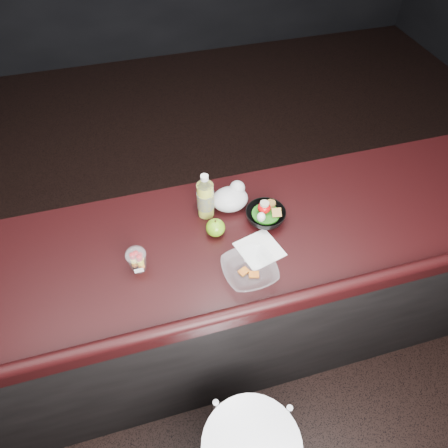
{
  "coord_description": "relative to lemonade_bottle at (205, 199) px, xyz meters",
  "views": [
    {
      "loc": [
        -0.19,
        -0.7,
        2.31
      ],
      "look_at": [
        0.09,
        0.31,
        1.1
      ],
      "focal_mm": 32.0,
      "sensor_mm": 36.0,
      "label": 1
    }
  ],
  "objects": [
    {
      "name": "lemonade_bottle",
      "position": [
        0.0,
        0.0,
        0.0
      ],
      "size": [
        0.07,
        0.07,
        0.22
      ],
      "color": "#DEE83C",
      "rests_on": "counter"
    },
    {
      "name": "takeout_bowl",
      "position": [
        0.08,
        -0.35,
        -0.07
      ],
      "size": [
        0.22,
        0.22,
        0.05
      ],
      "rotation": [
        0.0,
        0.0,
        0.07
      ],
      "color": "silver",
      "rests_on": "counter"
    },
    {
      "name": "fruit_cup",
      "position": [
        -0.32,
        -0.21,
        -0.04
      ],
      "size": [
        0.08,
        0.08,
        0.11
      ],
      "color": "white",
      "rests_on": "counter"
    },
    {
      "name": "snack_bowl",
      "position": [
        0.23,
        -0.1,
        -0.06
      ],
      "size": [
        0.21,
        0.21,
        0.09
      ],
      "rotation": [
        0.0,
        0.0,
        0.27
      ],
      "color": "black",
      "rests_on": "counter"
    },
    {
      "name": "ground",
      "position": [
        -0.05,
        -0.45,
        -1.11
      ],
      "size": [
        8.0,
        8.0,
        0.0
      ],
      "primitive_type": "plane",
      "color": "black",
      "rests_on": "ground"
    },
    {
      "name": "room_shell",
      "position": [
        -0.05,
        -0.45,
        0.72
      ],
      "size": [
        8.0,
        8.0,
        8.0
      ],
      "color": "black",
      "rests_on": "ground"
    },
    {
      "name": "paper_napkin",
      "position": [
        0.16,
        -0.25,
        -0.09
      ],
      "size": [
        0.2,
        0.2,
        0.0
      ],
      "primitive_type": "cube",
      "rotation": [
        0.0,
        0.0,
        0.26
      ],
      "color": "white",
      "rests_on": "counter"
    },
    {
      "name": "plastic_bag",
      "position": [
        0.12,
        0.02,
        -0.04
      ],
      "size": [
        0.16,
        0.13,
        0.12
      ],
      "color": "silver",
      "rests_on": "counter"
    },
    {
      "name": "counter",
      "position": [
        -0.05,
        -0.15,
        -0.6
      ],
      "size": [
        4.06,
        0.71,
        1.02
      ],
      "color": "black",
      "rests_on": "ground"
    },
    {
      "name": "green_apple",
      "position": [
        0.01,
        -0.12,
        -0.06
      ],
      "size": [
        0.08,
        0.08,
        0.08
      ],
      "color": "#49870F",
      "rests_on": "counter"
    }
  ]
}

